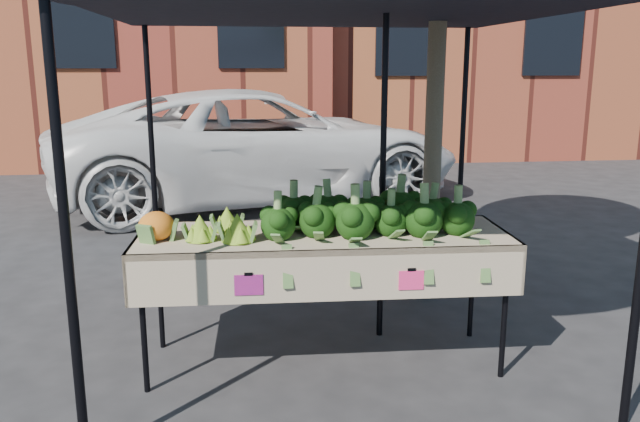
# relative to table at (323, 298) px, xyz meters

# --- Properties ---
(ground) EXTENTS (90.00, 90.00, 0.00)m
(ground) POSITION_rel_table_xyz_m (0.15, 0.12, -0.45)
(ground) COLOR #242426
(table) EXTENTS (2.42, 0.87, 0.90)m
(table) POSITION_rel_table_xyz_m (0.00, 0.00, 0.00)
(table) COLOR #B8A78B
(table) RESTS_ON ground
(canopy) EXTENTS (3.16, 3.16, 2.74)m
(canopy) POSITION_rel_table_xyz_m (0.12, 0.47, 0.92)
(canopy) COLOR black
(canopy) RESTS_ON ground
(broccoli_heap) EXTENTS (1.40, 0.60, 0.30)m
(broccoli_heap) POSITION_rel_table_xyz_m (0.27, 0.03, 0.60)
(broccoli_heap) COLOR black
(broccoli_heap) RESTS_ON table
(romanesco_cluster) EXTENTS (0.46, 0.50, 0.23)m
(romanesco_cluster) POSITION_rel_table_xyz_m (-0.67, -0.01, 0.56)
(romanesco_cluster) COLOR #79B124
(romanesco_cluster) RESTS_ON table
(cauliflower_pair) EXTENTS (0.23, 0.23, 0.21)m
(cauliflower_pair) POSITION_rel_table_xyz_m (-1.05, -0.05, 0.55)
(cauliflower_pair) COLOR orange
(cauliflower_pair) RESTS_ON table
(street_tree) EXTENTS (2.15, 2.15, 4.23)m
(street_tree) POSITION_rel_table_xyz_m (1.05, 1.15, 1.66)
(street_tree) COLOR #1E4C14
(street_tree) RESTS_ON ground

